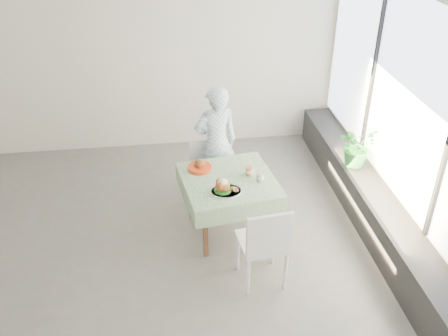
{
  "coord_description": "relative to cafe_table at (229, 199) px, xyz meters",
  "views": [
    {
      "loc": [
        0.34,
        -4.64,
        3.82
      ],
      "look_at": [
        1.0,
        0.2,
        0.86
      ],
      "focal_mm": 40.0,
      "sensor_mm": 36.0,
      "label": 1
    }
  ],
  "objects": [
    {
      "name": "potted_plant",
      "position": [
        1.73,
        0.51,
        0.31
      ],
      "size": [
        0.62,
        0.58,
        0.54
      ],
      "primitive_type": "imported",
      "rotation": [
        0.0,
        0.0,
        0.41
      ],
      "color": "#287A3A",
      "rests_on": "window_ledge"
    },
    {
      "name": "wall_front",
      "position": [
        -1.05,
        -2.65,
        0.94
      ],
      "size": [
        6.0,
        0.02,
        2.8
      ],
      "primitive_type": "cube",
      "color": "silver",
      "rests_on": "ground"
    },
    {
      "name": "cafe_table",
      "position": [
        0.0,
        0.0,
        0.0
      ],
      "size": [
        1.18,
        1.18,
        0.74
      ],
      "color": "brown",
      "rests_on": "ground"
    },
    {
      "name": "window_ledge",
      "position": [
        1.75,
        -0.15,
        -0.21
      ],
      "size": [
        0.4,
        4.8,
        0.5
      ],
      "primitive_type": "cube",
      "color": "black",
      "rests_on": "ground"
    },
    {
      "name": "floor",
      "position": [
        -1.05,
        -0.15,
        -0.46
      ],
      "size": [
        6.0,
        6.0,
        0.0
      ],
      "primitive_type": "plane",
      "color": "#5E5C59",
      "rests_on": "ground"
    },
    {
      "name": "diner",
      "position": [
        -0.05,
        0.81,
        0.32
      ],
      "size": [
        0.63,
        0.48,
        1.56
      ],
      "primitive_type": "imported",
      "rotation": [
        0.0,
        0.0,
        3.33
      ],
      "color": "#82AAD1",
      "rests_on": "ground"
    },
    {
      "name": "ceiling",
      "position": [
        -1.05,
        -0.15,
        2.34
      ],
      "size": [
        6.0,
        6.0,
        0.0
      ],
      "primitive_type": "plane",
      "rotation": [
        3.14,
        0.0,
        0.0
      ],
      "color": "white",
      "rests_on": "ground"
    },
    {
      "name": "second_dish",
      "position": [
        -0.31,
        0.25,
        0.32
      ],
      "size": [
        0.28,
        0.28,
        0.13
      ],
      "color": "red",
      "rests_on": "cafe_table"
    },
    {
      "name": "wall_right",
      "position": [
        1.95,
        -0.15,
        0.94
      ],
      "size": [
        0.02,
        5.0,
        2.8
      ],
      "primitive_type": "cube",
      "color": "silver",
      "rests_on": "ground"
    },
    {
      "name": "chair_near",
      "position": [
        0.22,
        -0.89,
        -0.15
      ],
      "size": [
        0.52,
        0.52,
        0.99
      ],
      "color": "white",
      "rests_on": "ground"
    },
    {
      "name": "juice_cup_orange",
      "position": [
        0.24,
        0.06,
        0.34
      ],
      "size": [
        0.1,
        0.1,
        0.27
      ],
      "color": "white",
      "rests_on": "cafe_table"
    },
    {
      "name": "main_dish",
      "position": [
        -0.09,
        -0.27,
        0.34
      ],
      "size": [
        0.34,
        0.34,
        0.18
      ],
      "color": "white",
      "rests_on": "cafe_table"
    },
    {
      "name": "wall_back",
      "position": [
        -1.05,
        2.35,
        0.94
      ],
      "size": [
        6.0,
        0.02,
        2.8
      ],
      "primitive_type": "cube",
      "color": "silver",
      "rests_on": "ground"
    },
    {
      "name": "juice_cup_lemonade",
      "position": [
        0.35,
        -0.09,
        0.34
      ],
      "size": [
        0.09,
        0.09,
        0.26
      ],
      "color": "white",
      "rests_on": "cafe_table"
    },
    {
      "name": "window_pane",
      "position": [
        1.92,
        -0.15,
        1.19
      ],
      "size": [
        0.01,
        4.8,
        2.18
      ],
      "primitive_type": "cube",
      "color": "#D1E0F9",
      "rests_on": "ground"
    },
    {
      "name": "chair_far",
      "position": [
        -0.21,
        0.72,
        -0.21
      ],
      "size": [
        0.39,
        0.39,
        0.81
      ],
      "color": "white",
      "rests_on": "ground"
    }
  ]
}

